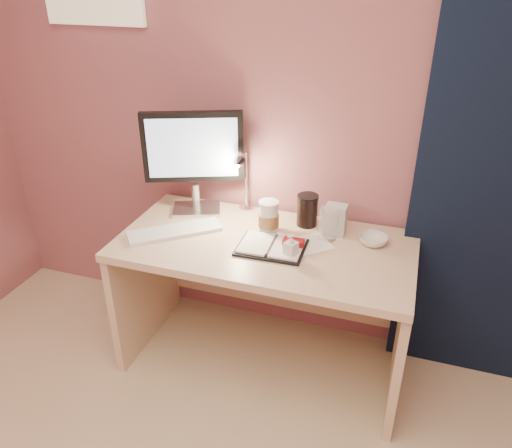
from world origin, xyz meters
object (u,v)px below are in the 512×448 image
(keyboard, at_px, (175,231))
(desk, at_px, (269,274))
(lotion_bottle, at_px, (291,246))
(monitor, at_px, (193,153))
(planner, at_px, (273,246))
(product_box, at_px, (336,220))
(desk_lamp, at_px, (239,178))
(coffee_cup, at_px, (269,218))
(clear_cup, at_px, (328,224))
(bowl, at_px, (373,240))
(dark_jar, at_px, (307,212))

(keyboard, bearing_deg, desk, -24.02)
(lotion_bottle, bearing_deg, monitor, 153.17)
(planner, height_order, product_box, product_box)
(planner, distance_m, desk_lamp, 0.42)
(planner, bearing_deg, product_box, 42.14)
(keyboard, bearing_deg, lotion_bottle, -43.42)
(planner, distance_m, coffee_cup, 0.18)
(lotion_bottle, distance_m, product_box, 0.32)
(clear_cup, distance_m, bowl, 0.23)
(bowl, bearing_deg, clear_cup, -175.34)
(monitor, height_order, bowl, monitor)
(keyboard, xyz_separation_m, bowl, (0.94, 0.20, 0.01))
(product_box, bearing_deg, planner, -135.02)
(monitor, distance_m, lotion_bottle, 0.72)
(dark_jar, bearing_deg, bowl, -15.07)
(monitor, xyz_separation_m, planner, (0.50, -0.25, -0.31))
(clear_cup, height_order, dark_jar, clear_cup)
(planner, xyz_separation_m, clear_cup, (0.22, 0.17, 0.07))
(desk, bearing_deg, keyboard, -164.71)
(lotion_bottle, height_order, dark_jar, dark_jar)
(planner, height_order, lotion_bottle, lotion_bottle)
(monitor, distance_m, desk_lamp, 0.26)
(clear_cup, distance_m, dark_jar, 0.17)
(clear_cup, xyz_separation_m, desk_lamp, (-0.48, 0.09, 0.14))
(planner, bearing_deg, clear_cup, 36.58)
(clear_cup, distance_m, desk_lamp, 0.51)
(keyboard, relative_size, lotion_bottle, 3.86)
(clear_cup, xyz_separation_m, product_box, (0.03, 0.06, -0.00))
(keyboard, distance_m, product_box, 0.79)
(dark_jar, relative_size, desk_lamp, 0.42)
(desk, xyz_separation_m, monitor, (-0.45, 0.14, 0.55))
(bowl, height_order, lotion_bottle, lotion_bottle)
(product_box, bearing_deg, desk_lamp, 177.77)
(planner, height_order, clear_cup, clear_cup)
(keyboard, distance_m, planner, 0.50)
(planner, bearing_deg, dark_jar, 70.28)
(keyboard, relative_size, planner, 1.43)
(coffee_cup, bearing_deg, keyboard, -159.88)
(keyboard, relative_size, coffee_cup, 2.78)
(coffee_cup, relative_size, product_box, 1.07)
(keyboard, distance_m, desk_lamp, 0.42)
(clear_cup, height_order, desk_lamp, desk_lamp)
(lotion_bottle, xyz_separation_m, desk_lamp, (-0.36, 0.31, 0.16))
(desk, distance_m, clear_cup, 0.41)
(lotion_bottle, relative_size, dark_jar, 0.80)
(bowl, bearing_deg, keyboard, -168.20)
(desk, relative_size, bowl, 10.39)
(keyboard, xyz_separation_m, planner, (0.50, 0.01, 0.00))
(monitor, distance_m, bowl, 0.99)
(coffee_cup, height_order, desk_lamp, desk_lamp)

